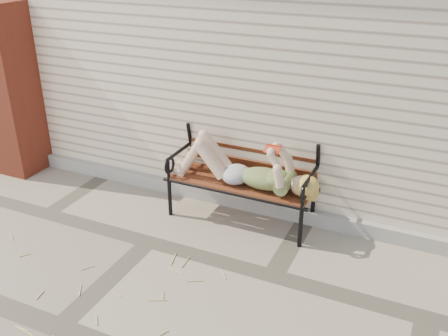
% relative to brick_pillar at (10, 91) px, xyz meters
% --- Properties ---
extents(ground, '(80.00, 80.00, 0.00)m').
position_rel_brick_pillar_xyz_m(ground, '(2.30, -0.75, -1.00)').
color(ground, gray).
rests_on(ground, ground).
extents(house_wall, '(8.00, 4.00, 3.00)m').
position_rel_brick_pillar_xyz_m(house_wall, '(2.30, 2.25, 0.50)').
color(house_wall, beige).
rests_on(house_wall, ground).
extents(foundation_strip, '(8.00, 0.10, 0.15)m').
position_rel_brick_pillar_xyz_m(foundation_strip, '(2.30, 0.22, -0.93)').
color(foundation_strip, '#9C978D').
rests_on(foundation_strip, ground).
extents(brick_pillar, '(0.50, 0.50, 2.00)m').
position_rel_brick_pillar_xyz_m(brick_pillar, '(0.00, 0.00, 0.00)').
color(brick_pillar, maroon).
rests_on(brick_pillar, ground).
extents(garden_bench, '(1.58, 0.63, 1.02)m').
position_rel_brick_pillar_xyz_m(garden_bench, '(2.93, 0.09, -0.43)').
color(garden_bench, black).
rests_on(garden_bench, ground).
extents(reading_woman, '(1.49, 0.34, 0.47)m').
position_rel_brick_pillar_xyz_m(reading_woman, '(2.94, -0.04, -0.39)').
color(reading_woman, '#093343').
rests_on(reading_woman, ground).
extents(straw_scatter, '(2.64, 1.60, 0.01)m').
position_rel_brick_pillar_xyz_m(straw_scatter, '(1.92, -1.68, -0.99)').
color(straw_scatter, '#D1C366').
rests_on(straw_scatter, ground).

